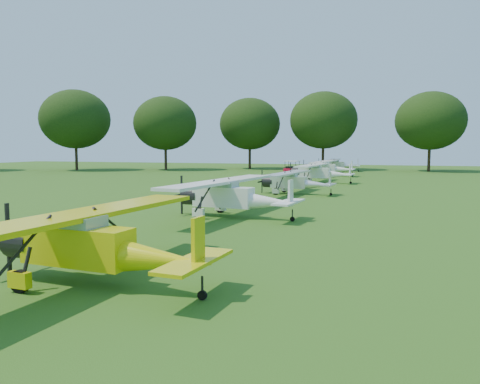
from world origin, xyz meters
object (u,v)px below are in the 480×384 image
object	(u,v)px
aircraft_5	(319,171)
aircraft_7	(338,164)
aircraft_3	(232,194)
aircraft_6	(327,167)
aircraft_4	(294,180)
golf_cart	(292,170)
aircraft_2	(92,241)

from	to	relation	value
aircraft_5	aircraft_7	world-z (taller)	aircraft_5
aircraft_3	aircraft_6	xyz separation A→B (m)	(0.44, 37.27, -0.05)
aircraft_4	aircraft_5	distance (m)	12.37
aircraft_7	aircraft_6	bearing A→B (deg)	-91.84
aircraft_5	aircraft_6	distance (m)	11.64
aircraft_4	golf_cart	distance (m)	28.18
aircraft_6	aircraft_7	bearing A→B (deg)	91.82
aircraft_3	aircraft_7	world-z (taller)	aircraft_3
aircraft_6	golf_cart	xyz separation A→B (m)	(-5.30, 3.60, -0.61)
aircraft_3	aircraft_6	world-z (taller)	aircraft_3
aircraft_3	aircraft_4	xyz separation A→B (m)	(0.83, 13.28, -0.16)
aircraft_4	aircraft_6	world-z (taller)	aircraft_6
aircraft_3	aircraft_6	distance (m)	37.28
aircraft_2	aircraft_6	xyz separation A→B (m)	(0.13, 50.23, -0.03)
aircraft_5	golf_cart	size ratio (longest dim) A/B	4.45
aircraft_6	aircraft_3	bearing A→B (deg)	-88.32
aircraft_3	golf_cart	distance (m)	41.17
aircraft_7	aircraft_4	bearing A→B (deg)	-90.88
aircraft_6	golf_cart	world-z (taller)	aircraft_6
aircraft_2	aircraft_3	world-z (taller)	aircraft_3
aircraft_5	golf_cart	xyz separation A→B (m)	(-5.92, 15.23, -0.62)
aircraft_3	aircraft_4	size ratio (longest dim) A/B	1.15
aircraft_5	golf_cart	bearing A→B (deg)	115.08
aircraft_3	aircraft_7	size ratio (longest dim) A/B	1.10
aircraft_5	aircraft_4	bearing A→B (deg)	-87.21
aircraft_7	golf_cart	distance (m)	10.38
aircraft_5	aircraft_7	bearing A→B (deg)	95.03
aircraft_5	aircraft_6	bearing A→B (deg)	96.87
aircraft_3	golf_cart	xyz separation A→B (m)	(-4.87, 40.87, -0.66)
aircraft_3	aircraft_4	world-z (taller)	aircraft_3
aircraft_5	aircraft_3	bearing A→B (deg)	-88.51
aircraft_4	aircraft_7	world-z (taller)	aircraft_7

